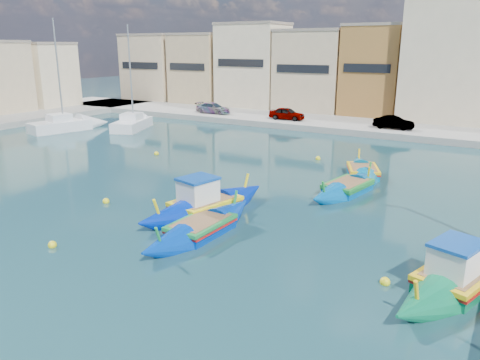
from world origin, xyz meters
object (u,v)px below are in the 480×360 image
Objects in this scene: luzzu_green at (363,173)px; yacht_north at (139,122)px; luzzu_blue_cabin at (205,206)px; church_block at (463,42)px; luzzu_cyan_mid at (348,188)px; luzzu_blue_south at (201,229)px; yacht_midnorth at (77,125)px; luzzu_turquoise_cabin at (459,278)px.

luzzu_green is 26.48m from yacht_north.
luzzu_blue_cabin is 0.79× the size of yacht_north.
church_block is 37.38m from luzzu_blue_cabin.
luzzu_cyan_mid is at bearing 54.31° from luzzu_blue_cabin.
yacht_north reaches higher than luzzu_green.
luzzu_green is (-2.19, -25.00, -8.18)m from church_block.
luzzu_blue_south reaches higher than luzzu_cyan_mid.
yacht_midnorth is (-25.04, 13.45, 0.09)m from luzzu_blue_cabin.
luzzu_turquoise_cabin is 14.31m from luzzu_green.
luzzu_turquoise_cabin is 1.03× the size of luzzu_blue_cabin.
yacht_midnorth is (-4.24, -4.35, 0.02)m from yacht_north.
church_block is at bearing 35.00° from yacht_midnorth.
luzzu_cyan_mid is at bearing -22.73° from yacht_north.
yacht_midnorth is at bearing 174.99° from luzzu_green.
yacht_midnorth is at bearing 167.86° from luzzu_cyan_mid.
church_block is at bearing 86.20° from luzzu_cyan_mid.
luzzu_cyan_mid reaches higher than luzzu_green.
church_block is 26.40m from luzzu_green.
church_block is 2.44× the size of luzzu_blue_south.
yacht_north is at bearing 45.74° from yacht_midnorth.
luzzu_blue_south is at bearing -42.16° from yacht_north.
luzzu_turquoise_cabin is at bearing -7.68° from luzzu_blue_cabin.
luzzu_green is 0.61× the size of yacht_midnorth.
luzzu_green is at bearing 94.06° from luzzu_cyan_mid.
luzzu_blue_cabin is at bearing 172.32° from luzzu_turquoise_cabin.
yacht_midnorth is (-36.87, 15.05, 0.12)m from luzzu_turquoise_cabin.
luzzu_blue_cabin is 27.38m from yacht_north.
church_block is at bearing 85.00° from luzzu_green.
luzzu_blue_south is 30.77m from yacht_midnorth.
church_block is 2.74× the size of luzzu_green.
church_block is at bearing 97.45° from luzzu_turquoise_cabin.
church_block reaches higher than luzzu_blue_south.
luzzu_blue_south is (-10.44, -0.69, -0.10)m from luzzu_turquoise_cabin.
church_block is 2.49× the size of luzzu_cyan_mid.
yacht_north is at bearing 164.75° from luzzu_green.
luzzu_blue_south is (-5.54, -38.13, -8.17)m from church_block.
luzzu_green is at bearing 66.35° from luzzu_blue_cabin.
luzzu_cyan_mid is (-1.92, -28.85, -8.17)m from church_block.
church_block is 1.77× the size of yacht_north.
luzzu_turquoise_cabin is 10.96m from luzzu_cyan_mid.
luzzu_turquoise_cabin is at bearing -60.33° from luzzu_green.
luzzu_cyan_mid is at bearing -85.94° from luzzu_green.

